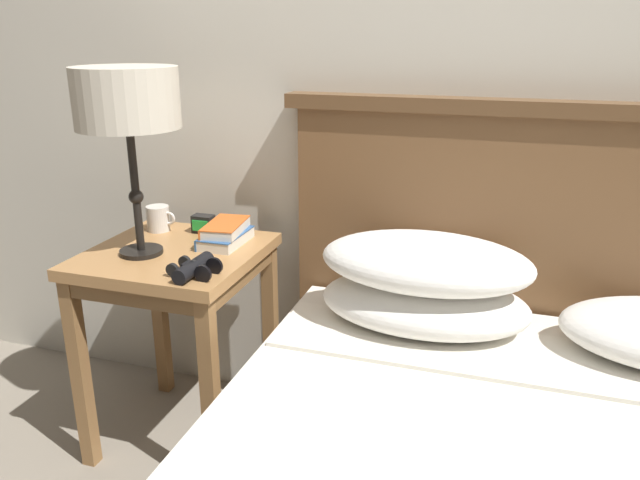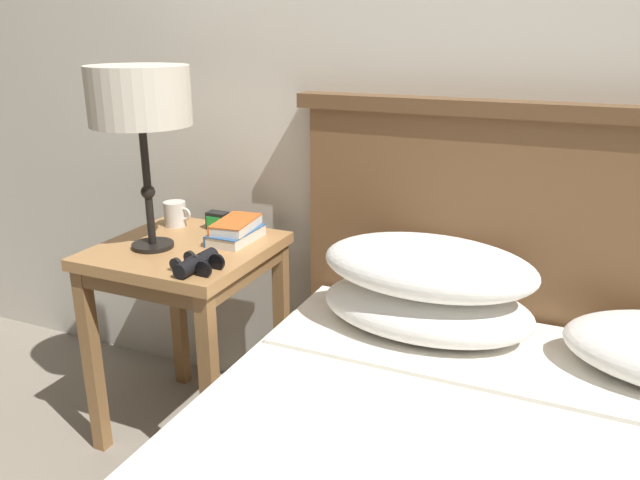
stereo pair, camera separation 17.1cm
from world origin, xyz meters
name	(u,v)px [view 1 (the left image)]	position (x,y,z in m)	size (l,w,h in m)	color
wall_back	(385,37)	(0.00, 1.03, 1.30)	(8.00, 0.06, 2.60)	beige
nightstand	(176,280)	(-0.56, 0.66, 0.57)	(0.51, 0.52, 0.67)	#AD7A47
table_lamp	(127,102)	(-0.64, 0.60, 1.13)	(0.30, 0.30, 0.55)	black
book_on_nightstand	(225,238)	(-0.44, 0.76, 0.69)	(0.12, 0.20, 0.04)	silver
book_stacked_on_top	(225,227)	(-0.44, 0.77, 0.73)	(0.13, 0.20, 0.03)	silver
binoculars_pair	(194,268)	(-0.40, 0.49, 0.70)	(0.14, 0.16, 0.05)	black
coffee_mug	(159,218)	(-0.71, 0.82, 0.72)	(0.10, 0.08, 0.08)	silver
alarm_clock	(203,224)	(-0.56, 0.85, 0.70)	(0.07, 0.05, 0.06)	black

